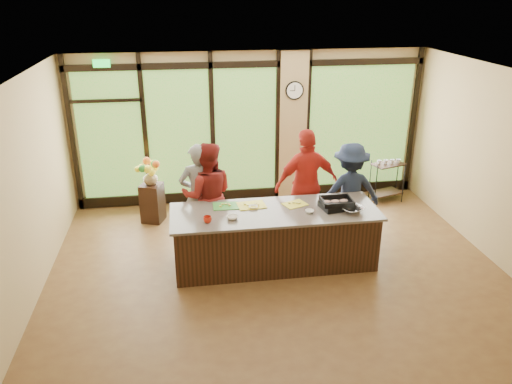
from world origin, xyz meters
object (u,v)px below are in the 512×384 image
object	(u,v)px
cook_left	(199,195)
cook_right	(350,191)
flower_stand	(153,203)
island_base	(274,238)
bar_cart	(387,176)
roasting_pan	(336,205)

from	to	relation	value
cook_left	cook_right	bearing A→B (deg)	171.51
cook_left	flower_stand	bearing A→B (deg)	-57.58
island_base	flower_stand	xyz separation A→B (m)	(-1.97, 1.88, -0.07)
cook_left	bar_cart	size ratio (longest dim) A/B	2.04
island_base	roasting_pan	distance (m)	1.10
bar_cart	cook_left	bearing A→B (deg)	-178.36
roasting_pan	island_base	bearing A→B (deg)	167.38
roasting_pan	flower_stand	xyz separation A→B (m)	(-2.93, 1.92, -0.59)
cook_left	flower_stand	distance (m)	1.44
roasting_pan	flower_stand	world-z (taller)	roasting_pan
island_base	bar_cart	world-z (taller)	island_base
island_base	bar_cart	distance (m)	3.50
bar_cart	island_base	bearing A→B (deg)	-158.96
cook_right	flower_stand	distance (m)	3.63
cook_left	flower_stand	size ratio (longest dim) A/B	2.43
bar_cart	roasting_pan	bearing A→B (deg)	-146.25
island_base	roasting_pan	world-z (taller)	roasting_pan
flower_stand	bar_cart	distance (m)	4.72
cook_left	bar_cart	bearing A→B (deg)	-167.66
flower_stand	bar_cart	world-z (taller)	bar_cart
cook_right	flower_stand	xyz separation A→B (m)	(-3.42, 1.13, -0.48)
island_base	flower_stand	bearing A→B (deg)	136.24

